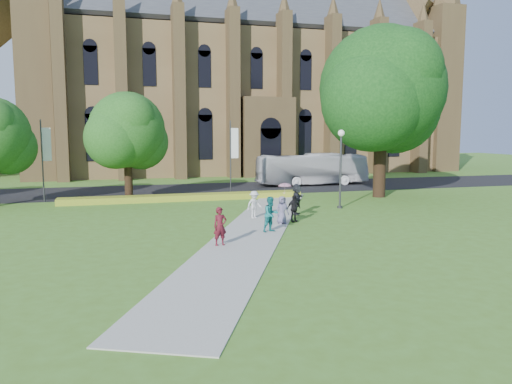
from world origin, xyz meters
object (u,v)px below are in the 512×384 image
object	(u,v)px
streetlamp	(341,159)
pedestrian_0	(220,226)
tour_coach	(312,169)
large_tree	(382,89)

from	to	relation	value
streetlamp	pedestrian_0	size ratio (longest dim) A/B	3.03
tour_coach	pedestrian_0	size ratio (longest dim) A/B	6.29
streetlamp	pedestrian_0	distance (m)	13.58
streetlamp	tour_coach	size ratio (longest dim) A/B	0.48
large_tree	tour_coach	size ratio (longest dim) A/B	1.21
large_tree	pedestrian_0	bearing A→B (deg)	-139.45
streetlamp	large_tree	size ratio (longest dim) A/B	0.40
tour_coach	pedestrian_0	world-z (taller)	tour_coach
large_tree	pedestrian_0	world-z (taller)	large_tree
streetlamp	tour_coach	xyz separation A→B (m)	(3.82, 14.15, -1.76)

